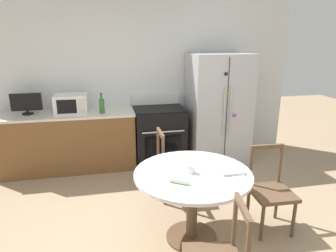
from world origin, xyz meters
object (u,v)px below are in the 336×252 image
(refrigerator, at_px, (218,108))
(microwave, at_px, (71,104))
(counter_bottle, at_px, (102,106))
(candle_glass, at_px, (191,169))
(countertop_tv, at_px, (26,103))
(dining_chair_right, at_px, (271,191))
(dining_chair_far, at_px, (173,165))
(oven_range, at_px, (159,135))

(refrigerator, relative_size, microwave, 3.76)
(counter_bottle, relative_size, candle_glass, 3.39)
(countertop_tv, relative_size, counter_bottle, 1.42)
(microwave, bearing_deg, dining_chair_right, -42.88)
(refrigerator, distance_m, microwave, 2.30)
(microwave, distance_m, candle_glass, 2.41)
(dining_chair_far, bearing_deg, refrigerator, 137.53)
(counter_bottle, bearing_deg, countertop_tv, 172.18)
(counter_bottle, height_order, dining_chair_far, counter_bottle)
(oven_range, distance_m, countertop_tv, 2.06)
(refrigerator, distance_m, dining_chair_right, 2.00)
(oven_range, bearing_deg, candle_glass, -91.48)
(refrigerator, distance_m, counter_bottle, 1.85)
(dining_chair_right, bearing_deg, countertop_tv, -34.35)
(dining_chair_far, bearing_deg, oven_range, 178.22)
(oven_range, relative_size, microwave, 2.31)
(dining_chair_far, distance_m, candle_glass, 0.94)
(oven_range, distance_m, dining_chair_far, 1.16)
(counter_bottle, relative_size, dining_chair_right, 0.34)
(dining_chair_far, bearing_deg, candle_glass, -1.70)
(counter_bottle, distance_m, dining_chair_right, 2.65)
(candle_glass, bearing_deg, refrigerator, 62.71)
(oven_range, height_order, dining_chair_right, oven_range)
(microwave, relative_size, counter_bottle, 1.54)
(countertop_tv, distance_m, candle_glass, 2.85)
(counter_bottle, bearing_deg, dining_chair_right, -48.28)
(microwave, bearing_deg, oven_range, -0.24)
(dining_chair_right, distance_m, candle_glass, 0.95)
(counter_bottle, height_order, candle_glass, counter_bottle)
(microwave, bearing_deg, dining_chair_far, -41.71)
(microwave, bearing_deg, candle_glass, -57.77)
(oven_range, relative_size, dining_chair_right, 1.20)
(microwave, height_order, counter_bottle, counter_bottle)
(microwave, height_order, countertop_tv, countertop_tv)
(dining_chair_right, bearing_deg, dining_chair_far, -42.33)
(countertop_tv, xyz_separation_m, counter_bottle, (1.08, -0.15, -0.06))
(candle_glass, bearing_deg, dining_chair_right, 0.99)
(refrigerator, relative_size, dining_chair_right, 1.95)
(refrigerator, xyz_separation_m, counter_bottle, (-1.85, -0.02, 0.14))
(refrigerator, bearing_deg, counter_bottle, -179.51)
(countertop_tv, bearing_deg, counter_bottle, -7.82)
(countertop_tv, bearing_deg, refrigerator, -2.60)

